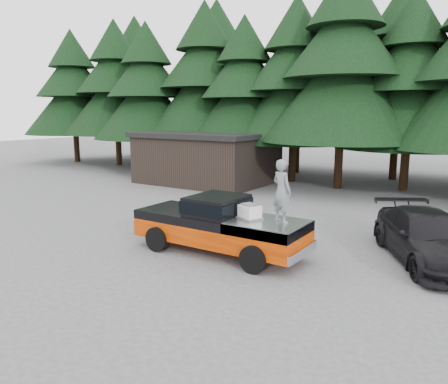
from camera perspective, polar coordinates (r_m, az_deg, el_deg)
The scene contains 8 objects.
ground at distance 14.43m, azimuth -0.71°, elevation -8.25°, with size 120.00×120.00×0.00m, color #4B4C4E.
pickup_truck at distance 14.46m, azimuth -0.58°, elevation -5.45°, with size 6.00×2.04×1.33m, color #C54703, non-canonical shape.
truck_cab at distance 14.28m, azimuth -0.92°, elevation -1.68°, with size 1.66×1.90×0.59m, color black.
air_compressor at distance 13.60m, azimuth 3.37°, elevation -2.69°, with size 0.61×0.50×0.42m, color silver.
man_on_bed at distance 13.17m, azimuth 7.55°, elevation 0.13°, with size 0.70×0.46×1.92m, color slate.
parked_car at distance 15.01m, azimuth 25.10°, elevation -5.38°, with size 2.21×5.43×1.58m, color black.
utility_building at distance 28.81m, azimuth -2.20°, elevation 4.57°, with size 8.40×6.40×3.30m.
treeline at distance 29.58m, azimuth 19.77°, elevation 15.90°, with size 60.15×16.05×17.50m.
Camera 1 is at (7.66, -11.32, 4.64)m, focal length 35.00 mm.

